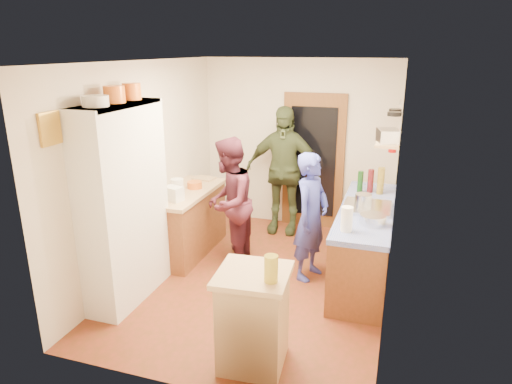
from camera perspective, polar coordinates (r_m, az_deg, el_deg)
The scene contains 44 objects.
floor at distance 5.76m, azimuth 0.45°, elevation -10.88°, with size 3.00×4.00×0.02m, color maroon.
ceiling at distance 5.07m, azimuth 0.52°, elevation 16.15°, with size 3.00×4.00×0.02m, color silver.
wall_back at distance 7.15m, azimuth 5.32°, elevation 5.94°, with size 3.00×0.02×2.60m, color beige.
wall_front at distance 3.51m, azimuth -9.43°, elevation -6.85°, with size 3.00×0.02×2.60m, color beige.
wall_left at distance 5.88m, azimuth -13.73°, elevation 2.93°, with size 0.02×4.00×2.60m, color beige.
wall_right at distance 5.04m, azimuth 17.08°, elevation 0.23°, with size 0.02×4.00×2.60m, color beige.
door_frame at distance 7.12m, azimuth 7.16°, elevation 3.76°, with size 0.95×0.06×2.10m, color brown.
door_glass at distance 7.09m, azimuth 7.11°, elevation 3.70°, with size 0.70×0.02×1.70m, color black.
hutch_body at distance 5.18m, azimuth -16.12°, elevation -1.55°, with size 0.40×1.20×2.20m, color white.
hutch_top_shelf at distance 4.95m, azimuth -17.19°, elevation 10.36°, with size 0.40×1.14×0.04m, color white.
plate_stack at distance 4.69m, azimuth -19.43°, elevation 10.68°, with size 0.25×0.25×0.10m, color white.
orange_pot_a at distance 4.94m, azimuth -17.29°, elevation 11.57°, with size 0.21×0.21×0.17m, color orange.
orange_pot_b at distance 5.20m, azimuth -15.27°, elevation 12.03°, with size 0.20×0.20×0.18m, color orange.
left_counter_base at distance 6.37m, azimuth -8.68°, elevation -3.89°, with size 0.60×1.40×0.85m, color brown.
left_counter_top at distance 6.22m, azimuth -8.87°, elevation -0.03°, with size 0.64×1.44×0.05m, color tan.
toaster at distance 5.82m, azimuth -10.30°, elevation -0.19°, with size 0.24×0.16×0.18m, color white.
kettle at distance 6.12m, azimuth -9.81°, elevation 0.77°, with size 0.17×0.17×0.19m, color white.
orange_bowl at distance 6.29m, azimuth -7.68°, elevation 0.89°, with size 0.20×0.20×0.09m, color orange.
chopping_board at distance 6.71m, azimuth -6.51°, elevation 1.71°, with size 0.30×0.22×0.03m, color tan.
right_counter_base at distance 5.83m, azimuth 13.38°, elevation -6.36°, with size 0.60×2.20×0.84m, color brown.
right_counter_top at distance 5.66m, azimuth 13.70°, elevation -2.19°, with size 0.62×2.22×0.06m, color #0821C1.
hob at distance 5.60m, azimuth 13.70°, elevation -1.85°, with size 0.55×0.58×0.04m, color silver.
pot_on_hob at distance 5.61m, azimuth 13.28°, elevation -0.89°, with size 0.20×0.20×0.13m, color silver.
bottle_a at distance 6.20m, azimuth 12.90°, elevation 1.27°, with size 0.07×0.07×0.29m, color #143F14.
bottle_b at distance 6.21m, azimuth 14.13°, elevation 1.35°, with size 0.08×0.08×0.31m, color #591419.
bottle_c at distance 6.17m, azimuth 15.32°, elevation 1.37°, with size 0.09×0.09×0.36m, color olive.
paper_towel at distance 4.85m, azimuth 11.27°, elevation -3.34°, with size 0.12×0.12×0.27m, color white.
mixing_bowl at distance 5.12m, azimuth 14.39°, elevation -3.35°, with size 0.28×0.28×0.11m, color silver.
island_base at distance 4.19m, azimuth -0.35°, elevation -15.82°, with size 0.55×0.55×0.86m, color tan.
island_top at distance 3.96m, azimuth -0.36°, elevation -10.32°, with size 0.62×0.62×0.05m, color tan.
cutting_board at distance 4.01m, azimuth -0.89°, elevation -9.79°, with size 0.35×0.28×0.02m, color white.
oil_jar at distance 3.76m, azimuth 1.89°, elevation -9.56°, with size 0.11×0.11×0.23m, color #AD9E2D.
pan_rail at distance 6.40m, azimuth 17.60°, elevation 10.63°, with size 0.02×0.02×0.65m, color silver.
pan_hang_a at distance 6.24m, azimuth 16.91°, elevation 9.33°, with size 0.18×0.18×0.05m, color black.
pan_hang_b at distance 6.44m, azimuth 16.95°, elevation 9.38°, with size 0.16×0.16×0.05m, color black.
pan_hang_c at distance 6.64m, azimuth 17.00°, elevation 9.69°, with size 0.17×0.17×0.05m, color black.
wall_shelf at distance 5.39m, azimuth 16.10°, elevation 5.80°, with size 0.26×0.42×0.03m, color tan.
radio at distance 5.37m, azimuth 16.18°, elevation 6.74°, with size 0.22×0.30×0.15m, color silver.
ext_bracket at distance 6.66m, azimuth 17.24°, elevation 5.67°, with size 0.06×0.10×0.04m, color black.
fire_extinguisher at distance 6.65m, azimuth 16.76°, elevation 6.13°, with size 0.11×0.11×0.32m, color red.
picture_frame at distance 4.49m, azimuth -24.36°, elevation 7.23°, with size 0.03×0.25×0.30m, color gold.
person_hob at distance 5.51m, azimuth 7.06°, elevation -3.24°, with size 0.58×0.38×1.58m, color #353DA7.
person_left at distance 5.88m, azimuth -3.03°, elevation -1.23°, with size 0.82×0.64×1.68m, color #461A29.
person_back at distance 6.88m, azimuth 3.48°, elevation 2.69°, with size 1.14×0.47×1.94m, color #374226.
Camera 1 is at (1.51, -4.83, 2.74)m, focal length 32.00 mm.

